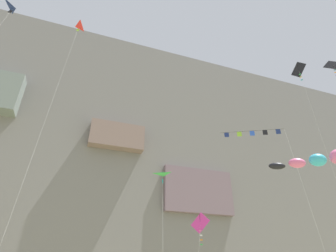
{
  "coord_description": "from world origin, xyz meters",
  "views": [
    {
      "loc": [
        -6.52,
        1.84,
        1.7
      ],
      "look_at": [
        1.99,
        26.27,
        16.46
      ],
      "focal_mm": 28.69,
      "sensor_mm": 36.0,
      "label": 1
    }
  ],
  "objects_px": {
    "kite_delta_high_center": "(163,182)",
    "kite_windsock_front_field": "(320,160)",
    "kite_banner_high_left": "(255,137)",
    "kite_delta_far_right": "(12,14)",
    "kite_delta_mid_right": "(72,36)",
    "kite_diamond_low_right": "(200,224)",
    "kite_diamond_near_cliff": "(299,72)"
  },
  "relations": [
    {
      "from": "kite_delta_high_center",
      "to": "kite_diamond_near_cliff",
      "type": "bearing_deg",
      "value": -12.96
    },
    {
      "from": "kite_delta_high_center",
      "to": "kite_delta_mid_right",
      "type": "relative_size",
      "value": 0.44
    },
    {
      "from": "kite_delta_far_right",
      "to": "kite_windsock_front_field",
      "type": "distance_m",
      "value": 36.67
    },
    {
      "from": "kite_diamond_near_cliff",
      "to": "kite_windsock_front_field",
      "type": "relative_size",
      "value": 4.53
    },
    {
      "from": "kite_delta_high_center",
      "to": "kite_banner_high_left",
      "type": "relative_size",
      "value": 0.74
    },
    {
      "from": "kite_delta_high_center",
      "to": "kite_banner_high_left",
      "type": "xyz_separation_m",
      "value": [
        7.91,
        -7.64,
        3.59
      ]
    },
    {
      "from": "kite_delta_far_right",
      "to": "kite_diamond_low_right",
      "type": "height_order",
      "value": "kite_delta_far_right"
    },
    {
      "from": "kite_delta_far_right",
      "to": "kite_diamond_near_cliff",
      "type": "xyz_separation_m",
      "value": [
        41.57,
        -2.83,
        0.37
      ]
    },
    {
      "from": "kite_delta_high_center",
      "to": "kite_diamond_near_cliff",
      "type": "distance_m",
      "value": 28.68
    },
    {
      "from": "kite_delta_high_center",
      "to": "kite_windsock_front_field",
      "type": "height_order",
      "value": "kite_delta_high_center"
    },
    {
      "from": "kite_delta_high_center",
      "to": "kite_diamond_near_cliff",
      "type": "height_order",
      "value": "kite_diamond_near_cliff"
    },
    {
      "from": "kite_delta_far_right",
      "to": "kite_diamond_near_cliff",
      "type": "distance_m",
      "value": 41.67
    },
    {
      "from": "kite_delta_mid_right",
      "to": "kite_diamond_low_right",
      "type": "xyz_separation_m",
      "value": [
        17.59,
        6.31,
        -18.13
      ]
    },
    {
      "from": "kite_delta_mid_right",
      "to": "kite_diamond_low_right",
      "type": "relative_size",
      "value": 3.14
    },
    {
      "from": "kite_delta_mid_right",
      "to": "kite_diamond_near_cliff",
      "type": "distance_m",
      "value": 34.17
    },
    {
      "from": "kite_diamond_low_right",
      "to": "kite_diamond_near_cliff",
      "type": "xyz_separation_m",
      "value": [
        16.21,
        -5.73,
        23.08
      ]
    },
    {
      "from": "kite_delta_high_center",
      "to": "kite_delta_mid_right",
      "type": "distance_m",
      "value": 19.6
    },
    {
      "from": "kite_banner_high_left",
      "to": "kite_diamond_near_cliff",
      "type": "xyz_separation_m",
      "value": [
        13.17,
        2.79,
        15.24
      ]
    },
    {
      "from": "kite_delta_mid_right",
      "to": "kite_windsock_front_field",
      "type": "bearing_deg",
      "value": -46.4
    },
    {
      "from": "kite_delta_mid_right",
      "to": "kite_windsock_front_field",
      "type": "height_order",
      "value": "kite_delta_mid_right"
    },
    {
      "from": "kite_diamond_low_right",
      "to": "kite_windsock_front_field",
      "type": "distance_m",
      "value": 21.3
    },
    {
      "from": "kite_delta_mid_right",
      "to": "kite_windsock_front_field",
      "type": "relative_size",
      "value": 3.78
    },
    {
      "from": "kite_delta_high_center",
      "to": "kite_delta_far_right",
      "type": "xyz_separation_m",
      "value": [
        -20.49,
        -2.03,
        18.47
      ]
    },
    {
      "from": "kite_delta_mid_right",
      "to": "kite_windsock_front_field",
      "type": "distance_m",
      "value": 27.62
    },
    {
      "from": "kite_delta_mid_right",
      "to": "kite_banner_high_left",
      "type": "xyz_separation_m",
      "value": [
        20.64,
        -2.21,
        -10.29
      ]
    },
    {
      "from": "kite_delta_high_center",
      "to": "kite_diamond_low_right",
      "type": "relative_size",
      "value": 1.38
    },
    {
      "from": "kite_delta_high_center",
      "to": "kite_delta_far_right",
      "type": "relative_size",
      "value": 0.38
    },
    {
      "from": "kite_delta_far_right",
      "to": "kite_banner_high_left",
      "type": "relative_size",
      "value": 1.94
    },
    {
      "from": "kite_delta_far_right",
      "to": "kite_banner_high_left",
      "type": "height_order",
      "value": "kite_delta_far_right"
    },
    {
      "from": "kite_delta_mid_right",
      "to": "kite_banner_high_left",
      "type": "relative_size",
      "value": 1.69
    },
    {
      "from": "kite_diamond_near_cliff",
      "to": "kite_delta_far_right",
      "type": "bearing_deg",
      "value": 176.11
    },
    {
      "from": "kite_banner_high_left",
      "to": "kite_windsock_front_field",
      "type": "xyz_separation_m",
      "value": [
        -6.67,
        -12.46,
        -8.48
      ]
    }
  ]
}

